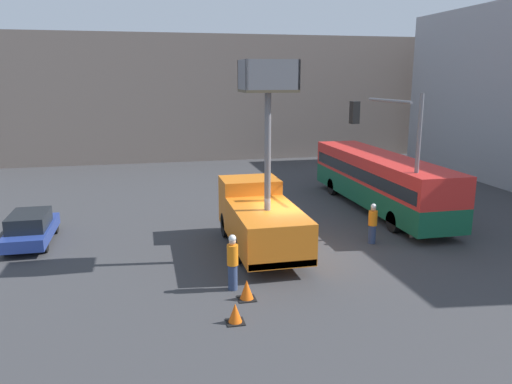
{
  "coord_description": "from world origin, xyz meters",
  "views": [
    {
      "loc": [
        -5.52,
        -18.48,
        7.05
      ],
      "look_at": [
        -0.99,
        1.52,
        2.29
      ],
      "focal_mm": 35.0,
      "sensor_mm": 36.0,
      "label": 1
    }
  ],
  "objects_px": {
    "road_worker_near_truck": "(233,262)",
    "traffic_cone_near_truck": "(235,314)",
    "traffic_light_pole": "(396,144)",
    "utility_truck": "(260,215)",
    "parked_car_curbside": "(31,228)",
    "city_bus": "(379,178)",
    "traffic_cone_mid_road": "(247,290)",
    "road_worker_directing": "(373,224)"
  },
  "relations": [
    {
      "from": "traffic_cone_near_truck",
      "to": "parked_car_curbside",
      "type": "relative_size",
      "value": 0.14
    },
    {
      "from": "traffic_light_pole",
      "to": "traffic_cone_near_truck",
      "type": "xyz_separation_m",
      "value": [
        -8.07,
        -5.98,
        -4.0
      ]
    },
    {
      "from": "road_worker_near_truck",
      "to": "parked_car_curbside",
      "type": "relative_size",
      "value": 0.46
    },
    {
      "from": "city_bus",
      "to": "road_worker_directing",
      "type": "height_order",
      "value": "city_bus"
    },
    {
      "from": "utility_truck",
      "to": "traffic_light_pole",
      "type": "distance_m",
      "value": 6.52
    },
    {
      "from": "city_bus",
      "to": "traffic_light_pole",
      "type": "bearing_deg",
      "value": 177.45
    },
    {
      "from": "road_worker_near_truck",
      "to": "traffic_cone_near_truck",
      "type": "relative_size",
      "value": 3.21
    },
    {
      "from": "road_worker_near_truck",
      "to": "traffic_cone_mid_road",
      "type": "height_order",
      "value": "road_worker_near_truck"
    },
    {
      "from": "city_bus",
      "to": "traffic_light_pole",
      "type": "xyz_separation_m",
      "value": [
        -1.8,
        -4.89,
        2.53
      ]
    },
    {
      "from": "city_bus",
      "to": "road_worker_directing",
      "type": "bearing_deg",
      "value": 168.97
    },
    {
      "from": "traffic_light_pole",
      "to": "traffic_cone_mid_road",
      "type": "height_order",
      "value": "traffic_light_pole"
    },
    {
      "from": "road_worker_near_truck",
      "to": "road_worker_directing",
      "type": "relative_size",
      "value": 1.1
    },
    {
      "from": "road_worker_directing",
      "to": "traffic_cone_near_truck",
      "type": "height_order",
      "value": "road_worker_directing"
    },
    {
      "from": "road_worker_near_truck",
      "to": "road_worker_directing",
      "type": "height_order",
      "value": "road_worker_near_truck"
    },
    {
      "from": "utility_truck",
      "to": "traffic_cone_near_truck",
      "type": "xyz_separation_m",
      "value": [
        -2.17,
        -6.0,
        -1.23
      ]
    },
    {
      "from": "city_bus",
      "to": "road_worker_near_truck",
      "type": "height_order",
      "value": "city_bus"
    },
    {
      "from": "utility_truck",
      "to": "parked_car_curbside",
      "type": "xyz_separation_m",
      "value": [
        -9.44,
        2.87,
        -0.8
      ]
    },
    {
      "from": "road_worker_near_truck",
      "to": "traffic_cone_mid_road",
      "type": "xyz_separation_m",
      "value": [
        0.3,
        -0.86,
        -0.68
      ]
    },
    {
      "from": "road_worker_near_truck",
      "to": "traffic_cone_near_truck",
      "type": "distance_m",
      "value": 2.45
    },
    {
      "from": "road_worker_directing",
      "to": "parked_car_curbside",
      "type": "height_order",
      "value": "road_worker_directing"
    },
    {
      "from": "traffic_light_pole",
      "to": "traffic_cone_mid_road",
      "type": "distance_m",
      "value": 9.55
    },
    {
      "from": "traffic_cone_near_truck",
      "to": "parked_car_curbside",
      "type": "height_order",
      "value": "parked_car_curbside"
    },
    {
      "from": "city_bus",
      "to": "road_worker_directing",
      "type": "xyz_separation_m",
      "value": [
        -2.79,
        -5.11,
        -0.87
      ]
    },
    {
      "from": "city_bus",
      "to": "parked_car_curbside",
      "type": "xyz_separation_m",
      "value": [
        -17.14,
        -1.99,
        -1.03
      ]
    },
    {
      "from": "traffic_cone_near_truck",
      "to": "parked_car_curbside",
      "type": "distance_m",
      "value": 11.48
    },
    {
      "from": "city_bus",
      "to": "traffic_cone_mid_road",
      "type": "distance_m",
      "value": 13.24
    },
    {
      "from": "city_bus",
      "to": "traffic_light_pole",
      "type": "distance_m",
      "value": 5.79
    },
    {
      "from": "city_bus",
      "to": "traffic_cone_mid_road",
      "type": "height_order",
      "value": "city_bus"
    },
    {
      "from": "utility_truck",
      "to": "city_bus",
      "type": "relative_size",
      "value": 0.61
    },
    {
      "from": "traffic_cone_near_truck",
      "to": "traffic_light_pole",
      "type": "bearing_deg",
      "value": 36.52
    },
    {
      "from": "utility_truck",
      "to": "traffic_light_pole",
      "type": "relative_size",
      "value": 1.2
    },
    {
      "from": "road_worker_directing",
      "to": "traffic_cone_near_truck",
      "type": "xyz_separation_m",
      "value": [
        -7.08,
        -5.76,
        -0.59
      ]
    },
    {
      "from": "road_worker_directing",
      "to": "traffic_cone_mid_road",
      "type": "relative_size",
      "value": 2.68
    },
    {
      "from": "road_worker_near_truck",
      "to": "city_bus",
      "type": "bearing_deg",
      "value": -112.63
    },
    {
      "from": "utility_truck",
      "to": "road_worker_directing",
      "type": "distance_m",
      "value": 4.96
    },
    {
      "from": "road_worker_directing",
      "to": "traffic_cone_mid_road",
      "type": "height_order",
      "value": "road_worker_directing"
    },
    {
      "from": "traffic_cone_mid_road",
      "to": "parked_car_curbside",
      "type": "height_order",
      "value": "parked_car_curbside"
    },
    {
      "from": "road_worker_directing",
      "to": "parked_car_curbside",
      "type": "bearing_deg",
      "value": -162.98
    },
    {
      "from": "traffic_cone_near_truck",
      "to": "road_worker_near_truck",
      "type": "bearing_deg",
      "value": 81.52
    },
    {
      "from": "city_bus",
      "to": "road_worker_directing",
      "type": "relative_size",
      "value": 7.07
    },
    {
      "from": "traffic_light_pole",
      "to": "parked_car_curbside",
      "type": "xyz_separation_m",
      "value": [
        -15.34,
        2.9,
        -3.56
      ]
    },
    {
      "from": "utility_truck",
      "to": "road_worker_near_truck",
      "type": "xyz_separation_m",
      "value": [
        -1.82,
        -3.68,
        -0.53
      ]
    }
  ]
}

